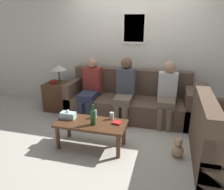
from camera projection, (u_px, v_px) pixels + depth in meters
name	position (u px, v px, depth m)	size (l,w,h in m)	color
ground_plane	(123.00, 127.00, 4.01)	(16.00, 16.00, 0.00)	beige
wall_back	(134.00, 48.00, 4.46)	(9.00, 0.08, 2.60)	silver
couch_main	(129.00, 101.00, 4.38)	(2.40, 0.85, 0.91)	brown
couch_side	(222.00, 140.00, 2.95)	(0.85, 1.44, 0.91)	brown
coffee_table	(91.00, 126.00, 3.28)	(1.05, 0.49, 0.41)	#4C2D19
side_table_with_lamp	(58.00, 94.00, 4.70)	(0.49, 0.49, 0.98)	#4C2D19
wine_bottle	(93.00, 117.00, 3.16)	(0.08, 0.08, 0.31)	#19421E
drinking_glass	(112.00, 116.00, 3.35)	(0.06, 0.06, 0.11)	silver
book_stack	(117.00, 123.00, 3.22)	(0.13, 0.12, 0.03)	red
soda_can	(95.00, 114.00, 3.40)	(0.07, 0.07, 0.12)	#BCBCC1
tissue_box	(68.00, 115.00, 3.38)	(0.23, 0.12, 0.15)	silver
person_left	(91.00, 86.00, 4.32)	(0.34, 0.66, 1.15)	#2D334C
person_middle	(125.00, 88.00, 4.11)	(0.34, 0.64, 1.20)	#756651
person_right	(167.00, 91.00, 3.96)	(0.34, 0.59, 1.16)	#756651
teddy_bear	(177.00, 148.00, 3.11)	(0.18, 0.18, 0.29)	tan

